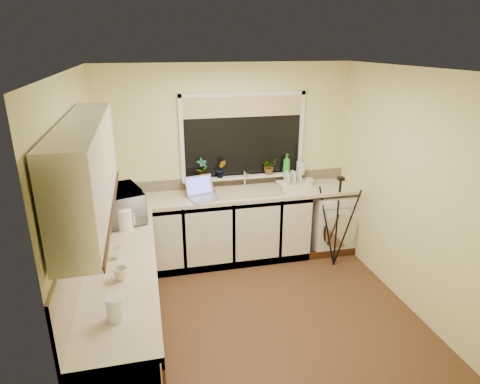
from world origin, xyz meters
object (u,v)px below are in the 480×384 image
(plant_b, at_px, (221,169))
(soap_bottle_green, at_px, (287,163))
(plant_a, at_px, (202,169))
(soap_bottle_clear, at_px, (301,164))
(laptop, at_px, (202,192))
(dish_rack, at_px, (294,185))
(tripod, at_px, (337,222))
(glass_jug, at_px, (115,308))
(steel_jar, at_px, (118,253))
(cup_left, at_px, (120,274))
(washing_machine, at_px, (330,220))
(microwave, at_px, (121,204))
(cup_back, at_px, (309,182))
(kettle, at_px, (125,220))
(plant_d, at_px, (269,166))

(plant_b, height_order, soap_bottle_green, soap_bottle_green)
(plant_a, height_order, soap_bottle_clear, plant_a)
(laptop, distance_m, dish_rack, 1.21)
(soap_bottle_clear, bearing_deg, plant_a, -179.38)
(tripod, height_order, glass_jug, tripod)
(steel_jar, relative_size, cup_left, 0.88)
(soap_bottle_green, bearing_deg, plant_a, -179.14)
(washing_machine, bearing_deg, tripod, -105.29)
(plant_a, distance_m, plant_b, 0.24)
(glass_jug, distance_m, microwave, 1.75)
(dish_rack, relative_size, plant_a, 1.48)
(glass_jug, xyz_separation_m, plant_b, (1.19, 2.46, 0.18))
(laptop, height_order, cup_back, laptop)
(kettle, distance_m, glass_jug, 1.48)
(tripod, height_order, plant_a, plant_a)
(dish_rack, height_order, steel_jar, steel_jar)
(kettle, height_order, plant_a, plant_a)
(washing_machine, relative_size, tripod, 0.69)
(soap_bottle_clear, xyz_separation_m, cup_left, (-2.25, -1.96, -0.20))
(plant_b, height_order, plant_d, plant_b)
(soap_bottle_green, bearing_deg, laptop, -166.87)
(laptop, height_order, soap_bottle_green, soap_bottle_green)
(kettle, xyz_separation_m, plant_a, (0.93, 0.97, 0.19))
(soap_bottle_green, bearing_deg, dish_rack, -73.10)
(dish_rack, bearing_deg, laptop, -175.00)
(laptop, xyz_separation_m, cup_left, (-0.90, -1.69, -0.01))
(steel_jar, xyz_separation_m, soap_bottle_green, (2.09, 1.59, 0.23))
(laptop, relative_size, microwave, 0.71)
(glass_jug, bearing_deg, kettle, 88.97)
(washing_machine, bearing_deg, soap_bottle_clear, 149.23)
(plant_a, relative_size, cup_back, 2.25)
(dish_rack, height_order, cup_left, cup_left)
(cup_left, bearing_deg, plant_d, 47.15)
(tripod, relative_size, plant_d, 5.49)
(laptop, xyz_separation_m, soap_bottle_green, (1.16, 0.27, 0.21))
(steel_jar, bearing_deg, plant_d, 40.68)
(dish_rack, xyz_separation_m, microwave, (-2.13, -0.55, 0.13))
(laptop, height_order, glass_jug, laptop)
(microwave, distance_m, plant_b, 1.40)
(steel_jar, bearing_deg, soap_bottle_clear, 34.86)
(kettle, height_order, microwave, microwave)
(glass_jug, relative_size, microwave, 0.28)
(dish_rack, distance_m, soap_bottle_clear, 0.31)
(laptop, height_order, microwave, microwave)
(dish_rack, distance_m, microwave, 2.20)
(tripod, relative_size, soap_bottle_clear, 5.69)
(plant_a, relative_size, soap_bottle_green, 1.07)
(glass_jug, relative_size, plant_a, 0.62)
(tripod, distance_m, microwave, 2.56)
(steel_jar, bearing_deg, washing_machine, 27.19)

